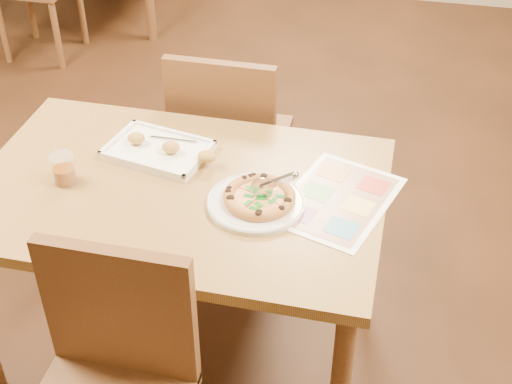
% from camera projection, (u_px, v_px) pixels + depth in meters
% --- Properties ---
extents(dining_table, '(1.30, 0.85, 0.72)m').
position_uv_depth(dining_table, '(180.00, 208.00, 2.30)').
color(dining_table, olive).
rests_on(dining_table, ground).
extents(chair_near, '(0.42, 0.42, 0.47)m').
position_uv_depth(chair_near, '(111.00, 367.00, 1.87)').
color(chair_near, brown).
rests_on(chair_near, ground).
extents(chair_far, '(0.42, 0.42, 0.47)m').
position_uv_depth(chair_far, '(227.00, 128.00, 2.81)').
color(chair_far, brown).
rests_on(chair_far, ground).
extents(plate, '(0.35, 0.35, 0.02)m').
position_uv_depth(plate, '(256.00, 203.00, 2.17)').
color(plate, silver).
rests_on(plate, dining_table).
extents(pizza, '(0.22, 0.22, 0.03)m').
position_uv_depth(pizza, '(259.00, 197.00, 2.16)').
color(pizza, '#C88944').
rests_on(pizza, plate).
extents(pizza_cutter, '(0.13, 0.06, 0.08)m').
position_uv_depth(pizza_cutter, '(273.00, 183.00, 2.13)').
color(pizza_cutter, silver).
rests_on(pizza_cutter, pizza).
extents(appetizer_tray, '(0.40, 0.29, 0.06)m').
position_uv_depth(appetizer_tray, '(161.00, 151.00, 2.38)').
color(appetizer_tray, white).
rests_on(appetizer_tray, dining_table).
extents(glass_tumbler, '(0.08, 0.08, 0.10)m').
position_uv_depth(glass_tumbler, '(64.00, 171.00, 2.24)').
color(glass_tumbler, '#7C3C09').
rests_on(glass_tumbler, dining_table).
extents(menu, '(0.41, 0.49, 0.00)m').
position_uv_depth(menu, '(337.00, 199.00, 2.19)').
color(menu, white).
rests_on(menu, dining_table).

